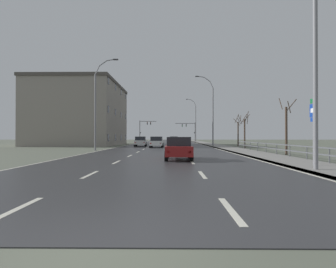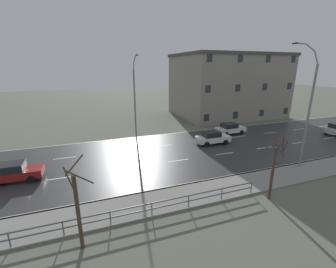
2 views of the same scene
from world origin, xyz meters
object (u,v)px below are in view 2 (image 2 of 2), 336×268
object	(u,v)px
brick_building	(227,85)
street_lamp_left_bank	(135,99)
street_lamp_midground	(307,110)
car_mid_centre	(212,137)
car_far_left	(14,172)
car_near_right	(230,128)

from	to	relation	value
brick_building	street_lamp_left_bank	bearing A→B (deg)	-67.02
street_lamp_midground	car_mid_centre	world-z (taller)	street_lamp_midground
car_mid_centre	car_far_left	size ratio (longest dim) A/B	1.00
car_mid_centre	street_lamp_midground	bearing A→B (deg)	27.62
car_far_left	car_near_right	world-z (taller)	same
car_mid_centre	car_near_right	bearing A→B (deg)	123.13
car_mid_centre	car_far_left	xyz separation A→B (m)	(2.60, -20.15, 0.00)
car_mid_centre	car_near_right	xyz separation A→B (m)	(-2.80, 4.49, 0.00)
street_lamp_left_bank	car_near_right	xyz separation A→B (m)	(3.56, 12.51, -4.28)
street_lamp_midground	street_lamp_left_bank	bearing A→B (deg)	-140.48
car_far_left	brick_building	xyz separation A→B (m)	(-17.29, 31.77, 4.89)
street_lamp_midground	car_far_left	bearing A→B (deg)	-103.55
street_lamp_left_bank	car_mid_centre	size ratio (longest dim) A/B	2.52
street_lamp_left_bank	brick_building	size ratio (longest dim) A/B	0.55
street_lamp_left_bank	brick_building	bearing A→B (deg)	112.98
car_mid_centre	brick_building	distance (m)	19.36
car_mid_centre	brick_building	world-z (taller)	brick_building
street_lamp_left_bank	car_far_left	distance (m)	15.67
brick_building	car_mid_centre	bearing A→B (deg)	-38.36
brick_building	car_far_left	bearing A→B (deg)	-61.45
car_far_left	car_near_right	size ratio (longest dim) A/B	0.99
car_near_right	car_far_left	bearing A→B (deg)	-79.63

